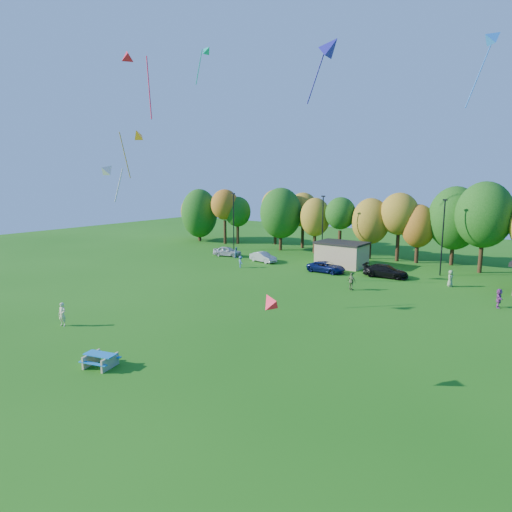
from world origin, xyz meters
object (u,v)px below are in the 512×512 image
Objects in this scene: car_a at (227,251)px; car_c at (326,267)px; car_b at (263,257)px; kite_flyer at (62,314)px; picnic_table at (100,359)px; car_d at (386,271)px.

car_a reaches higher than car_c.
car_c is (10.28, -0.92, -0.02)m from car_b.
kite_flyer reaches higher than car_a.
picnic_table is at bearing -167.34° from car_a.
car_a is at bearing 103.18° from picnic_table.
picnic_table is 0.46× the size of car_d.
picnic_table is at bearing -149.81° from car_b.
car_d is at bearing 52.26° from kite_flyer.
car_b is 10.32m from car_c.
car_a is 17.37m from car_c.
car_b is 0.80× the size of car_d.
car_d is at bearing 66.58° from picnic_table.
kite_flyer is at bearing 146.64° from picnic_table.
car_c is (7.05, 30.71, -0.29)m from kite_flyer.
car_d is at bearing -105.93° from car_a.
picnic_table is at bearing 165.66° from car_d.
car_d reaches higher than car_a.
picnic_table is at bearing -176.73° from car_c.
picnic_table is 1.24× the size of kite_flyer.
car_b is 0.87× the size of car_c.
car_c is at bearing -84.76° from car_b.
kite_flyer is 33.83m from car_a.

